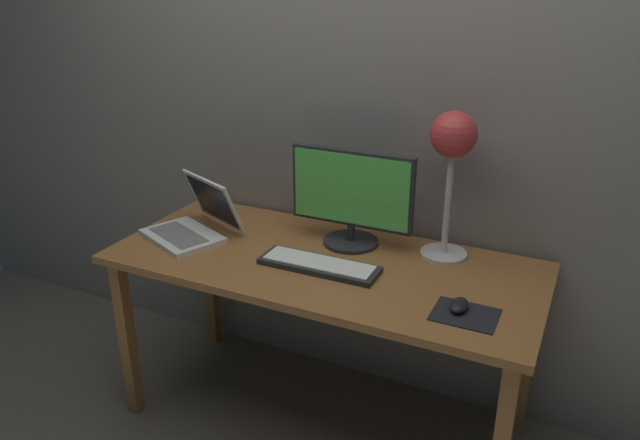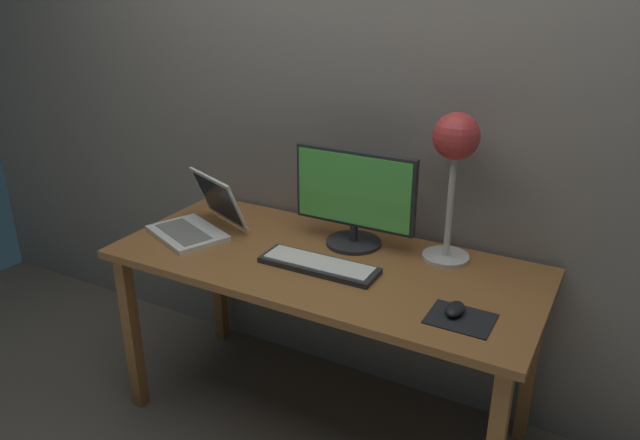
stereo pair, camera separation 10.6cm
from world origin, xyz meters
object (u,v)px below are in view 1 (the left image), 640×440
at_px(desk_lamp, 452,149).
at_px(mouse, 459,305).
at_px(keyboard_main, 319,265).
at_px(monitor, 352,196).
at_px(laptop, 197,219).

distance_m(desk_lamp, mouse, 0.56).
distance_m(keyboard_main, mouse, 0.53).
height_order(monitor, mouse, monitor).
height_order(desk_lamp, mouse, desk_lamp).
height_order(laptop, mouse, laptop).
bearing_deg(mouse, keyboard_main, 171.56).
bearing_deg(mouse, desk_lamp, 111.77).
distance_m(keyboard_main, laptop, 0.58).
distance_m(laptop, mouse, 1.11).
height_order(laptop, desk_lamp, desk_lamp).
bearing_deg(monitor, desk_lamp, 7.78).
xyz_separation_m(keyboard_main, laptop, (-0.58, 0.06, 0.05)).
xyz_separation_m(laptop, mouse, (1.10, -0.14, -0.04)).
height_order(monitor, keyboard_main, monitor).
distance_m(monitor, desk_lamp, 0.42).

